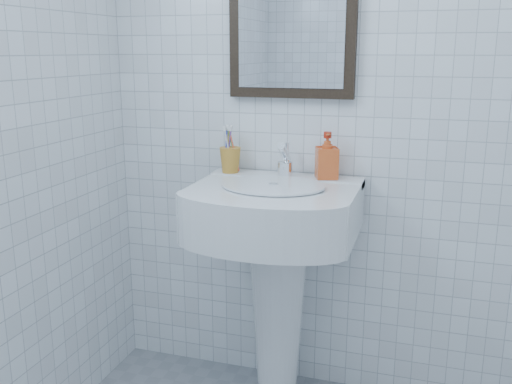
% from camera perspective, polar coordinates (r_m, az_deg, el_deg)
% --- Properties ---
extents(wall_back, '(2.20, 0.02, 2.50)m').
position_cam_1_polar(wall_back, '(2.26, 11.82, 9.29)').
color(wall_back, silver).
rests_on(wall_back, ground).
extents(washbasin, '(0.61, 0.45, 0.94)m').
position_cam_1_polar(washbasin, '(2.24, 2.08, -6.63)').
color(washbasin, white).
rests_on(washbasin, ground).
extents(faucet, '(0.06, 0.13, 0.15)m').
position_cam_1_polar(faucet, '(2.25, 2.91, 2.97)').
color(faucet, white).
rests_on(faucet, washbasin).
extents(toothbrush_cup, '(0.11, 0.11, 0.10)m').
position_cam_1_polar(toothbrush_cup, '(2.33, -2.59, 3.22)').
color(toothbrush_cup, '#C1832A').
rests_on(toothbrush_cup, washbasin).
extents(soap_dispenser, '(0.11, 0.11, 0.18)m').
position_cam_1_polar(soap_dispenser, '(2.23, 7.11, 3.65)').
color(soap_dispenser, red).
rests_on(soap_dispenser, washbasin).
extents(wall_mirror, '(0.50, 0.04, 0.62)m').
position_cam_1_polar(wall_mirror, '(2.29, 3.62, 17.13)').
color(wall_mirror, black).
rests_on(wall_mirror, wall_back).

